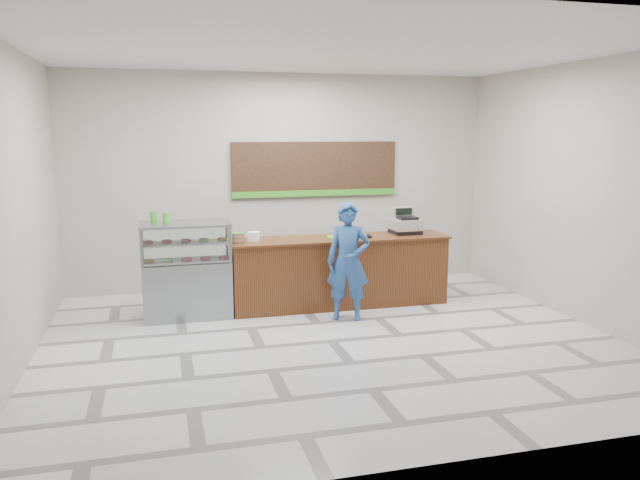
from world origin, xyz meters
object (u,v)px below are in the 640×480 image
object	(u,v)px
customer	(348,261)
cash_register	(405,224)
display_case	(187,269)
serving_tray	(339,237)
sales_counter	(339,271)

from	to	relation	value
customer	cash_register	bearing A→B (deg)	55.77
display_case	cash_register	xyz separation A→B (m)	(3.29, 0.09, 0.50)
cash_register	display_case	bearing A→B (deg)	179.09
cash_register	serving_tray	distance (m)	1.10
cash_register	customer	world-z (taller)	customer
cash_register	customer	xyz separation A→B (m)	(-1.15, -0.79, -0.36)
sales_counter	cash_register	world-z (taller)	cash_register
cash_register	serving_tray	world-z (taller)	cash_register
display_case	customer	size ratio (longest dim) A/B	0.82
display_case	customer	xyz separation A→B (m)	(2.14, -0.70, 0.14)
cash_register	customer	distance (m)	1.44
sales_counter	serving_tray	world-z (taller)	serving_tray
display_case	sales_counter	bearing A→B (deg)	0.01
sales_counter	customer	size ratio (longest dim) A/B	2.00
customer	serving_tray	bearing A→B (deg)	105.31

